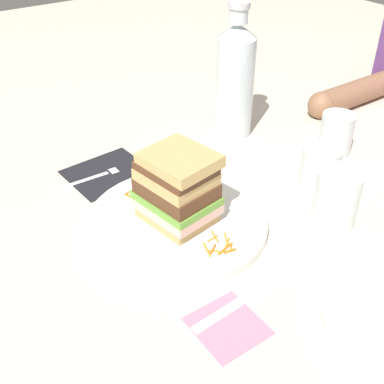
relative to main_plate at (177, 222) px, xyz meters
The scene contains 30 objects.
ground_plane 0.02m from the main_plate, 150.04° to the right, with size 3.00×3.00×0.00m, color beige.
main_plate is the anchor object (origin of this frame).
sandwich 0.07m from the main_plate, 31.66° to the left, with size 0.13×0.11×0.12m.
carrot_shred_0 0.09m from the main_plate, behind, with size 0.00×0.00×0.03m, color orange.
carrot_shred_1 0.11m from the main_plate, 168.33° to the right, with size 0.00×0.00×0.03m, color orange.
carrot_shred_2 0.09m from the main_plate, behind, with size 0.00×0.00×0.02m, color orange.
carrot_shred_3 0.09m from the main_plate, 163.31° to the right, with size 0.00×0.00×0.02m, color orange.
carrot_shred_4 0.10m from the main_plate, 159.88° to the right, with size 0.00×0.00×0.03m, color orange.
carrot_shred_5 0.08m from the main_plate, 167.67° to the right, with size 0.00×0.00×0.03m, color orange.
carrot_shred_6 0.07m from the main_plate, 165.54° to the right, with size 0.00×0.00×0.02m, color orange.
carrot_shred_7 0.11m from the main_plate, behind, with size 0.00×0.00×0.02m, color orange.
carrot_shred_8 0.10m from the main_plate, behind, with size 0.00×0.00×0.02m, color orange.
carrot_shred_9 0.09m from the main_plate, 20.09° to the left, with size 0.00×0.00×0.03m, color orange.
carrot_shred_10 0.11m from the main_plate, ahead, with size 0.00×0.00×0.03m, color orange.
carrot_shred_11 0.10m from the main_plate, 15.53° to the left, with size 0.00×0.00×0.03m, color orange.
carrot_shred_12 0.10m from the main_plate, ahead, with size 0.00×0.00×0.03m, color orange.
carrot_shred_13 0.11m from the main_plate, 13.78° to the left, with size 0.00×0.00×0.02m, color orange.
carrot_shred_14 0.10m from the main_plate, ahead, with size 0.00×0.00×0.02m, color orange.
carrot_shred_15 0.09m from the main_plate, ahead, with size 0.00×0.00×0.03m, color orange.
carrot_shred_16 0.08m from the main_plate, 15.63° to the left, with size 0.00×0.00×0.03m, color orange.
carrot_shred_17 0.08m from the main_plate, 11.56° to the left, with size 0.00×0.00×0.02m, color orange.
carrot_shred_18 0.12m from the main_plate, ahead, with size 0.00×0.00×0.02m, color orange.
napkin_dark 0.21m from the main_plate, behind, with size 0.13×0.15×0.00m, color black.
fork 0.22m from the main_plate, 168.73° to the right, with size 0.02×0.17×0.00m.
knife 0.19m from the main_plate, ahead, with size 0.02×0.20×0.00m.
juice_glass 0.26m from the main_plate, 57.65° to the left, with size 0.07×0.07×0.10m.
water_bottle 0.37m from the main_plate, 125.53° to the left, with size 0.08×0.08×0.28m.
empty_tumbler_0 0.40m from the main_plate, 92.34° to the left, with size 0.07×0.07×0.09m, color silver.
empty_tumbler_1 0.28m from the main_plate, 78.04° to the left, with size 0.07×0.07×0.08m, color silver.
napkin_pink 0.22m from the main_plate, 16.57° to the right, with size 0.09×0.09×0.00m, color pink.
Camera 1 is at (0.53, -0.33, 0.50)m, focal length 45.07 mm.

